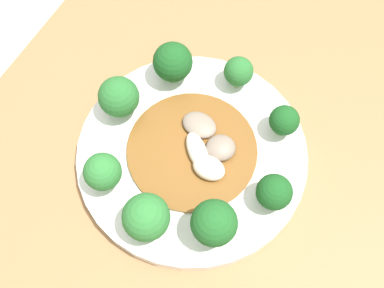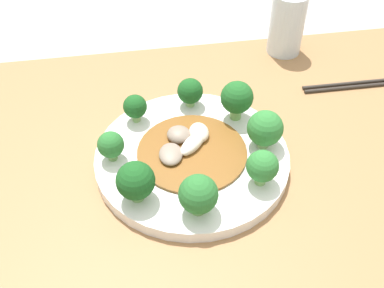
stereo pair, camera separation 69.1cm
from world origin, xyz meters
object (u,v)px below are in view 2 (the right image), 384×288
(broccoli_southeast, at_px, (135,107))
(broccoli_north, at_px, (198,195))
(broccoli_west, at_px, (265,129))
(broccoli_southwest, at_px, (237,98))
(broccoli_south, at_px, (190,91))
(broccoli_northeast, at_px, (136,181))
(drinking_glass, at_px, (287,24))
(chopsticks, at_px, (357,85))
(broccoli_northwest, at_px, (262,167))
(plate, at_px, (192,158))
(stirfry_center, at_px, (189,147))
(broccoli_east, at_px, (111,145))

(broccoli_southeast, bearing_deg, broccoli_north, 108.56)
(broccoli_west, relative_size, broccoli_southwest, 0.91)
(broccoli_south, bearing_deg, broccoli_northeast, 60.94)
(broccoli_southeast, xyz_separation_m, drinking_glass, (-0.33, -0.20, 0.01))
(chopsticks, bearing_deg, broccoli_south, 4.78)
(broccoli_northwest, xyz_separation_m, broccoli_southwest, (0.00, -0.15, 0.01))
(plate, distance_m, stirfry_center, 0.02)
(broccoli_west, distance_m, chopsticks, 0.28)
(broccoli_south, height_order, broccoli_southwest, broccoli_southwest)
(broccoli_west, bearing_deg, stirfry_center, -4.46)
(chopsticks, bearing_deg, broccoli_southeast, 7.13)
(broccoli_northeast, bearing_deg, broccoli_southwest, -140.28)
(broccoli_west, xyz_separation_m, broccoli_north, (0.13, 0.11, -0.00))
(broccoli_southeast, relative_size, stirfry_center, 0.29)
(plate, distance_m, broccoli_east, 0.13)
(broccoli_northeast, xyz_separation_m, broccoli_southwest, (-0.18, -0.15, 0.01))
(broccoli_northwest, relative_size, broccoli_east, 1.16)
(broccoli_west, height_order, broccoli_northwest, broccoli_west)
(broccoli_southwest, relative_size, chopsticks, 0.33)
(broccoli_southeast, bearing_deg, plate, 130.60)
(stirfry_center, bearing_deg, broccoli_west, 175.54)
(broccoli_northeast, distance_m, chopsticks, 0.50)
(broccoli_east, height_order, stirfry_center, broccoli_east)
(broccoli_north, height_order, chopsticks, broccoli_north)
(broccoli_northeast, xyz_separation_m, broccoli_east, (0.03, -0.09, -0.01))
(plate, height_order, broccoli_west, broccoli_west)
(broccoli_northwest, distance_m, broccoli_north, 0.11)
(broccoli_southeast, xyz_separation_m, broccoli_east, (0.04, 0.09, -0.00))
(broccoli_northeast, relative_size, broccoli_southeast, 1.29)
(broccoli_northeast, height_order, broccoli_north, broccoli_northeast)
(broccoli_west, distance_m, stirfry_center, 0.12)
(broccoli_north, bearing_deg, broccoli_southeast, -71.44)
(broccoli_east, bearing_deg, chopsticks, -163.65)
(plate, relative_size, chopsticks, 1.44)
(broccoli_north, bearing_deg, broccoli_northwest, -159.69)
(broccoli_northwest, relative_size, broccoli_southwest, 0.82)
(broccoli_southwest, bearing_deg, plate, 39.70)
(drinking_glass, bearing_deg, broccoli_south, 37.02)
(broccoli_south, height_order, stirfry_center, broccoli_south)
(broccoli_southwest, height_order, broccoli_east, broccoli_southwest)
(broccoli_west, xyz_separation_m, chopsticks, (-0.24, -0.15, -0.05))
(broccoli_southeast, height_order, broccoli_northwest, broccoli_northwest)
(broccoli_northwest, bearing_deg, broccoli_southeast, -45.16)
(broccoli_west, relative_size, drinking_glass, 0.51)
(broccoli_northwest, distance_m, broccoli_east, 0.23)
(broccoli_northeast, xyz_separation_m, broccoli_southeast, (-0.01, -0.17, -0.01))
(broccoli_northwest, bearing_deg, chopsticks, -139.11)
(broccoli_northeast, height_order, broccoli_northwest, broccoli_northeast)
(broccoli_southwest, xyz_separation_m, drinking_glass, (-0.16, -0.22, 0.00))
(broccoli_southwest, distance_m, drinking_glass, 0.27)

